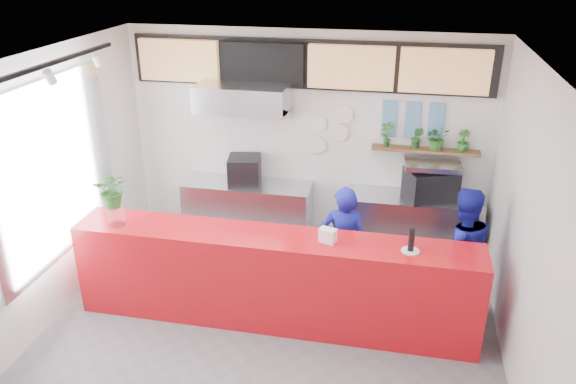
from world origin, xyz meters
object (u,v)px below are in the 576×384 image
Objects in this scene: espresso_machine at (431,184)px; staff_center at (343,245)px; service_counter at (274,279)px; pepper_mill at (411,240)px; panini_oven at (244,170)px; staff_right at (459,252)px.

staff_center is at bearing -153.63° from espresso_machine.
service_counter is 18.18× the size of pepper_mill.
panini_oven is 2.53m from espresso_machine.
panini_oven is 0.69× the size of espresso_machine.
service_counter is at bearing 178.50° from pepper_mill.
panini_oven is 3.11m from staff_right.
staff_right is (2.86, -1.20, -0.30)m from panini_oven.
espresso_machine is (1.70, 1.80, 0.55)m from service_counter.
panini_oven is (-0.83, 1.80, 0.54)m from service_counter.
service_counter is 2.54m from espresso_machine.
service_counter is 10.39× the size of panini_oven.
staff_right is at bearing -98.66° from espresso_machine.
pepper_mill is (-0.57, -0.64, 0.45)m from staff_right.
staff_center is 5.99× the size of pepper_mill.
panini_oven is at bearing 114.81° from service_counter.
panini_oven is at bearing -36.80° from staff_right.
panini_oven is 2.94m from pepper_mill.
pepper_mill is at bearing 34.37° from staff_right.
staff_center reaches higher than service_counter.
staff_center is at bearing -47.71° from panini_oven.
espresso_machine reaches higher than panini_oven.
espresso_machine is at bearing 46.59° from service_counter.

